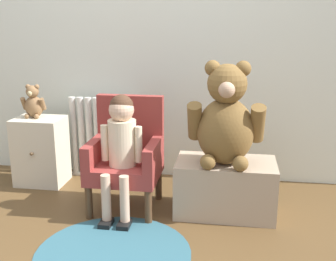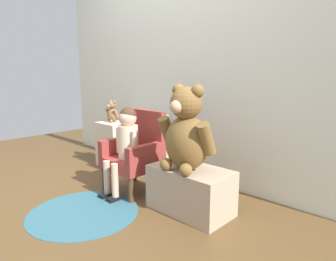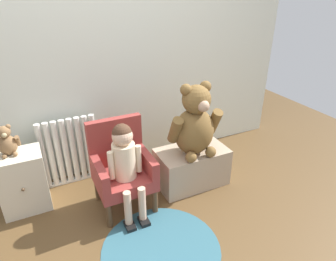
{
  "view_description": "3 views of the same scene",
  "coord_description": "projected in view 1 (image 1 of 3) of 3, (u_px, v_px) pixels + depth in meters",
  "views": [
    {
      "loc": [
        0.62,
        -1.86,
        1.18
      ],
      "look_at": [
        0.23,
        0.6,
        0.51
      ],
      "focal_mm": 45.0,
      "sensor_mm": 36.0,
      "label": 1
    },
    {
      "loc": [
        1.92,
        -1.05,
        1.02
      ],
      "look_at": [
        0.3,
        0.64,
        0.57
      ],
      "focal_mm": 32.0,
      "sensor_mm": 36.0,
      "label": 2
    },
    {
      "loc": [
        -0.55,
        -1.31,
        1.64
      ],
      "look_at": [
        0.35,
        0.56,
        0.59
      ],
      "focal_mm": 32.0,
      "sensor_mm": 36.0,
      "label": 3
    }
  ],
  "objects": [
    {
      "name": "radiator",
      "position": [
        102.0,
        138.0,
        3.16
      ],
      "size": [
        0.5,
        0.05,
        0.61
      ],
      "color": "silver",
      "rests_on": "ground_plane"
    },
    {
      "name": "back_wall",
      "position": [
        149.0,
        14.0,
        3.0
      ],
      "size": [
        3.8,
        0.05,
        2.4
      ],
      "primitive_type": "cube",
      "color": "silver",
      "rests_on": "ground_plane"
    },
    {
      "name": "child_armchair",
      "position": [
        126.0,
        155.0,
        2.65
      ],
      "size": [
        0.43,
        0.41,
        0.7
      ],
      "color": "maroon",
      "rests_on": "ground_plane"
    },
    {
      "name": "large_teddy_bear",
      "position": [
        226.0,
        120.0,
        2.44
      ],
      "size": [
        0.45,
        0.31,
        0.61
      ],
      "color": "brown",
      "rests_on": "low_bench"
    },
    {
      "name": "small_teddy_bear",
      "position": [
        33.0,
        103.0,
        2.98
      ],
      "size": [
        0.17,
        0.12,
        0.24
      ],
      "color": "brown",
      "rests_on": "small_dresser"
    },
    {
      "name": "low_bench",
      "position": [
        225.0,
        187.0,
        2.59
      ],
      "size": [
        0.6,
        0.35,
        0.34
      ],
      "primitive_type": "cube",
      "color": "tan",
      "rests_on": "ground_plane"
    },
    {
      "name": "small_dresser",
      "position": [
        41.0,
        151.0,
        3.05
      ],
      "size": [
        0.34,
        0.29,
        0.49
      ],
      "color": "beige",
      "rests_on": "ground_plane"
    },
    {
      "name": "floor_rug",
      "position": [
        113.0,
        253.0,
        2.18
      ],
      "size": [
        0.81,
        0.81,
        0.01
      ],
      "primitive_type": "cylinder",
      "color": "#305E6D",
      "rests_on": "ground_plane"
    },
    {
      "name": "child_figure",
      "position": [
        121.0,
        138.0,
        2.51
      ],
      "size": [
        0.25,
        0.35,
        0.74
      ],
      "color": "beige",
      "rests_on": "ground_plane"
    },
    {
      "name": "ground_plane",
      "position": [
        105.0,
        254.0,
        2.17
      ],
      "size": [
        6.0,
        6.0,
        0.0
      ],
      "primitive_type": "plane",
      "color": "brown"
    }
  ]
}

